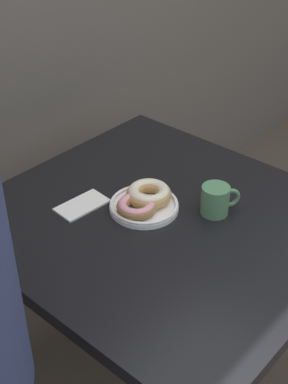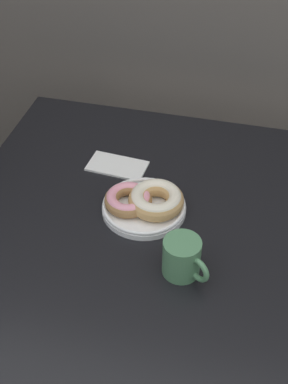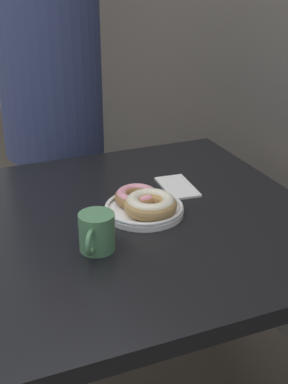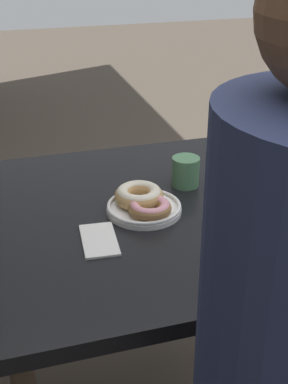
% 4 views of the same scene
% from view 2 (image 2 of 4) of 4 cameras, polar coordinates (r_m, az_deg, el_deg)
% --- Properties ---
extents(dining_table, '(0.91, 0.98, 0.74)m').
position_cam_2_polar(dining_table, '(1.30, -0.37, -6.46)').
color(dining_table, black).
rests_on(dining_table, ground_plane).
extents(donut_plate, '(0.23, 0.20, 0.06)m').
position_cam_2_polar(donut_plate, '(1.27, 0.12, -1.05)').
color(donut_plate, white).
rests_on(donut_plate, dining_table).
extents(coffee_mug, '(0.11, 0.09, 0.09)m').
position_cam_2_polar(coffee_mug, '(1.13, 4.14, -6.98)').
color(coffee_mug, '#4C7F56').
rests_on(coffee_mug, dining_table).
extents(napkin, '(0.16, 0.10, 0.01)m').
position_cam_2_polar(napkin, '(1.42, -2.87, 2.79)').
color(napkin, white).
rests_on(napkin, dining_table).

